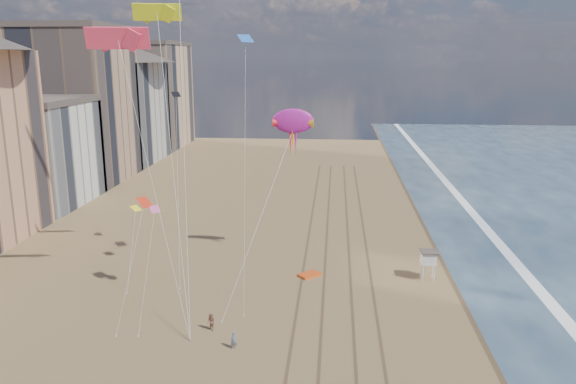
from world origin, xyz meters
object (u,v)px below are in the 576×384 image
object	(u,v)px
show_kite	(293,121)
kite_flyer_b	(211,322)
lifeguard_stand	(429,258)
kite_flyer_a	(234,340)
grounded_kite	(309,275)

from	to	relation	value
show_kite	kite_flyer_b	world-z (taller)	show_kite
show_kite	lifeguard_stand	bearing A→B (deg)	-14.77
kite_flyer_a	kite_flyer_b	distance (m)	3.84
kite_flyer_a	kite_flyer_b	world-z (taller)	kite_flyer_b
grounded_kite	kite_flyer_b	xyz separation A→B (m)	(-7.89, -13.24, 0.69)
lifeguard_stand	kite_flyer_a	world-z (taller)	lifeguard_stand
lifeguard_stand	kite_flyer_b	distance (m)	24.47
lifeguard_stand	show_kite	bearing A→B (deg)	165.23
kite_flyer_a	show_kite	bearing A→B (deg)	65.20
show_kite	kite_flyer_a	distance (m)	25.57
lifeguard_stand	kite_flyer_a	xyz separation A→B (m)	(-17.98, -16.12, -1.75)
kite_flyer_a	kite_flyer_b	size ratio (longest dim) A/B	0.91
lifeguard_stand	show_kite	xyz separation A→B (m)	(-14.72, 3.88, 13.84)
lifeguard_stand	kite_flyer_b	bearing A→B (deg)	-147.18
grounded_kite	kite_flyer_b	distance (m)	15.43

